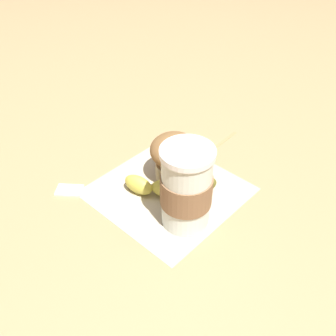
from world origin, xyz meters
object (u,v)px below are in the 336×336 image
object	(u,v)px
coffee_cup	(186,188)
banana	(170,186)
muffin	(175,156)
sugar_packet	(69,190)

from	to	relation	value
coffee_cup	banana	distance (m)	0.09
banana	muffin	bearing A→B (deg)	-68.36
banana	sugar_packet	size ratio (longest dim) A/B	3.22
coffee_cup	banana	xyz separation A→B (m)	(0.06, -0.04, -0.06)
muffin	sugar_packet	distance (m)	0.21
muffin	coffee_cup	bearing A→B (deg)	130.87
sugar_packet	banana	bearing A→B (deg)	-150.22
muffin	sugar_packet	world-z (taller)	muffin
coffee_cup	sugar_packet	size ratio (longest dim) A/B	3.04
coffee_cup	muffin	distance (m)	0.12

